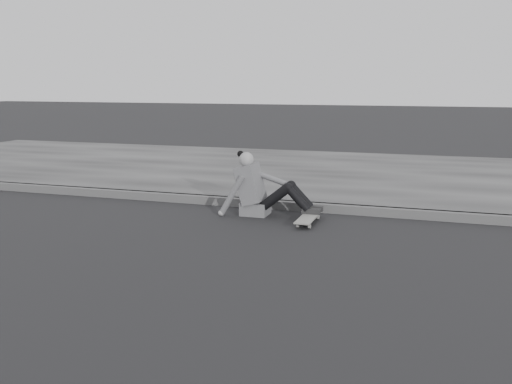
% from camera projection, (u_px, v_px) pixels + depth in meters
% --- Properties ---
extents(ground, '(80.00, 80.00, 0.00)m').
position_uv_depth(ground, '(453.00, 287.00, 5.08)').
color(ground, black).
rests_on(ground, ground).
extents(curb, '(24.00, 0.16, 0.12)m').
position_uv_depth(curb, '(450.00, 216.00, 7.48)').
color(curb, '#4B4B4B').
rests_on(curb, ground).
extents(sidewalk, '(24.00, 6.00, 0.12)m').
position_uv_depth(sidewalk, '(448.00, 179.00, 10.30)').
color(sidewalk, '#3E3E3E').
rests_on(sidewalk, ground).
extents(skateboard, '(0.20, 0.78, 0.09)m').
position_uv_depth(skateboard, '(308.00, 218.00, 7.35)').
color(skateboard, gray).
rests_on(skateboard, ground).
extents(seated_woman, '(1.38, 0.46, 0.88)m').
position_uv_depth(seated_woman, '(260.00, 189.00, 7.75)').
color(seated_woman, '#59595B').
rests_on(seated_woman, ground).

